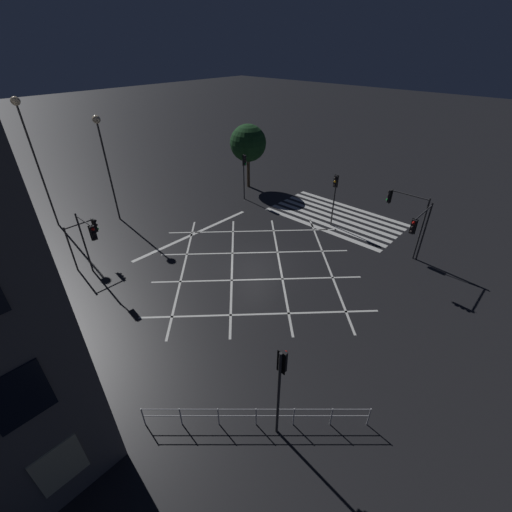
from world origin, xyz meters
The scene contains 13 objects.
ground_plane centered at (0.00, 0.00, 0.00)m, with size 200.00×200.00×0.00m, color black.
road_markings centered at (0.39, -6.95, 0.00)m, with size 16.74×21.59×0.01m.
traffic_light_sw_cross centered at (-7.84, -6.66, 3.20)m, with size 0.36×3.13×4.30m.
traffic_light_ne_cross centered at (8.51, 7.41, 2.37)m, with size 0.36×2.13×3.26m.
traffic_light_ne_main centered at (6.51, 7.92, 3.13)m, with size 2.34×0.36×4.27m.
traffic_light_sw_main centered at (-6.24, -8.22, 3.39)m, with size 2.84×0.36×4.60m.
traffic_light_median_south centered at (-0.53, -8.61, 3.10)m, with size 0.36×0.39×4.35m.
traffic_light_nw_cross centered at (-8.57, 8.05, 3.20)m, with size 0.36×0.39×4.51m.
traffic_light_se_main centered at (8.58, -7.75, 3.07)m, with size 0.39×0.36×4.30m.
street_lamp_east centered at (13.57, 2.69, 6.41)m, with size 0.60×0.60×8.46m.
street_lamp_far centered at (16.34, 6.74, 7.44)m, with size 0.62×0.62×9.88m.
street_tree_near centered at (10.62, -10.41, 4.48)m, with size 3.58×3.58×6.29m.
pedestrian_railing centered at (-7.78, 8.48, 0.68)m, with size 6.68×6.13×1.05m.
Camera 1 is at (-13.20, 14.39, 13.24)m, focal length 24.00 mm.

